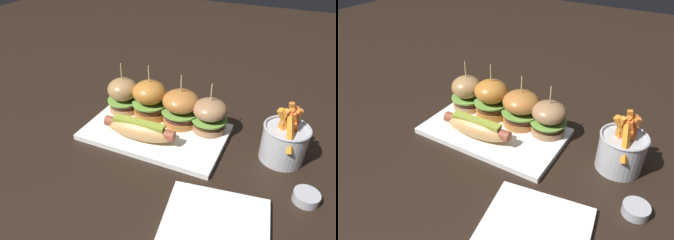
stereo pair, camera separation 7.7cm
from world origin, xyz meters
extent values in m
plane|color=black|center=(0.00, 0.00, 0.00)|extent=(3.00, 3.00, 0.00)
cube|color=white|center=(0.00, 0.00, 0.01)|extent=(0.36, 0.21, 0.01)
ellipsoid|color=tan|center=(-0.02, -0.05, 0.04)|extent=(0.18, 0.06, 0.05)
cylinder|color=brown|center=(-0.02, -0.05, 0.04)|extent=(0.19, 0.03, 0.03)
cube|color=olive|center=(-0.02, -0.05, 0.06)|extent=(0.13, 0.03, 0.01)
cylinder|color=#A27A48|center=(-0.12, 0.05, 0.02)|extent=(0.08, 0.08, 0.02)
cylinder|color=#4C2C21|center=(-0.12, 0.05, 0.04)|extent=(0.08, 0.08, 0.02)
cylinder|color=#6B9E3D|center=(-0.12, 0.05, 0.05)|extent=(0.09, 0.09, 0.00)
ellipsoid|color=#A27A48|center=(-0.12, 0.05, 0.08)|extent=(0.08, 0.08, 0.06)
cylinder|color=tan|center=(-0.12, 0.05, 0.13)|extent=(0.00, 0.00, 0.06)
cylinder|color=#B8722B|center=(-0.04, 0.05, 0.02)|extent=(0.09, 0.09, 0.02)
cylinder|color=#59351A|center=(-0.04, 0.05, 0.05)|extent=(0.08, 0.08, 0.02)
cylinder|color=#6B9E3D|center=(-0.04, 0.05, 0.06)|extent=(0.09, 0.09, 0.00)
ellipsoid|color=#B8722B|center=(-0.04, 0.05, 0.09)|extent=(0.09, 0.09, 0.06)
cylinder|color=tan|center=(-0.04, 0.05, 0.13)|extent=(0.00, 0.00, 0.06)
cylinder|color=#B16C31|center=(0.05, 0.06, 0.02)|extent=(0.09, 0.09, 0.02)
cylinder|color=#572F23|center=(0.05, 0.06, 0.04)|extent=(0.09, 0.09, 0.02)
cylinder|color=#6B9E3D|center=(0.05, 0.06, 0.05)|extent=(0.10, 0.10, 0.00)
ellipsoid|color=#B16C31|center=(0.05, 0.06, 0.08)|extent=(0.10, 0.10, 0.05)
cylinder|color=tan|center=(0.05, 0.06, 0.12)|extent=(0.00, 0.00, 0.06)
cylinder|color=#9C724C|center=(0.12, 0.06, 0.02)|extent=(0.09, 0.09, 0.02)
cylinder|color=#402B13|center=(0.12, 0.06, 0.04)|extent=(0.08, 0.08, 0.01)
cylinder|color=#6B9E3D|center=(0.12, 0.06, 0.05)|extent=(0.09, 0.09, 0.00)
ellipsoid|color=#9C724C|center=(0.12, 0.06, 0.07)|extent=(0.09, 0.09, 0.05)
cylinder|color=tan|center=(0.12, 0.06, 0.11)|extent=(0.00, 0.00, 0.06)
cylinder|color=#B7BABF|center=(0.31, 0.04, 0.04)|extent=(0.10, 0.10, 0.08)
torus|color=#A8AAB2|center=(0.31, 0.04, 0.09)|extent=(0.10, 0.10, 0.01)
cube|color=orange|center=(0.31, 0.05, 0.10)|extent=(0.03, 0.02, 0.09)
cube|color=orange|center=(0.32, 0.04, 0.09)|extent=(0.03, 0.03, 0.09)
cube|color=orange|center=(0.31, 0.03, 0.10)|extent=(0.05, 0.04, 0.09)
cube|color=orange|center=(0.30, 0.06, 0.09)|extent=(0.05, 0.02, 0.08)
cube|color=orange|center=(0.30, 0.03, 0.09)|extent=(0.02, 0.04, 0.09)
cube|color=#D1632A|center=(0.32, 0.06, 0.08)|extent=(0.02, 0.04, 0.06)
cube|color=orange|center=(0.32, 0.03, 0.08)|extent=(0.02, 0.02, 0.06)
cube|color=orange|center=(0.32, 0.01, 0.09)|extent=(0.03, 0.06, 0.08)
cube|color=orange|center=(0.30, 0.03, 0.08)|extent=(0.02, 0.04, 0.07)
cube|color=orange|center=(0.31, 0.04, 0.09)|extent=(0.04, 0.02, 0.09)
cube|color=#D86020|center=(0.31, 0.04, 0.09)|extent=(0.02, 0.03, 0.09)
cylinder|color=#A8AAB2|center=(0.37, -0.08, 0.01)|extent=(0.05, 0.05, 0.02)
cylinder|color=tan|center=(0.37, -0.08, 0.02)|extent=(0.04, 0.04, 0.00)
cube|color=white|center=(0.23, -0.23, 0.01)|extent=(0.22, 0.22, 0.01)
camera|label=1|loc=(0.30, -0.59, 0.48)|focal=33.34mm
camera|label=2|loc=(0.37, -0.55, 0.48)|focal=33.34mm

